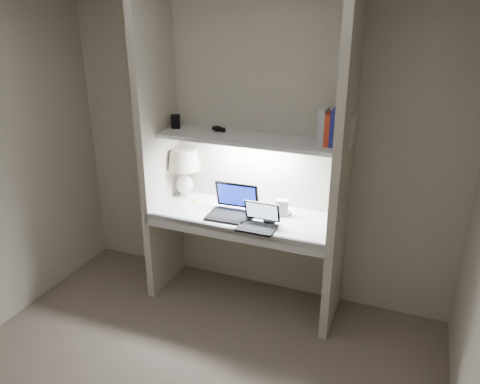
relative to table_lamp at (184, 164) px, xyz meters
The scene contains 17 objects.
back_wall 0.64m from the table_lamp, ahead, with size 3.20×0.01×2.50m, color beige.
alcove_panel_left 0.29m from the table_lamp, 126.54° to the right, with size 0.06×0.55×2.50m, color beige.
alcove_panel_right 1.36m from the table_lamp, ahead, with size 0.06×0.55×2.50m, color beige.
desk 0.70m from the table_lamp, 15.93° to the right, with size 1.40×0.55×0.04m, color white.
desk_apron 0.81m from the table_lamp, 35.64° to the right, with size 1.46×0.03×0.10m, color silver.
shelf 0.68m from the table_lamp, ahead, with size 1.40×0.36×0.03m, color silver.
strip_light 0.67m from the table_lamp, ahead, with size 0.60×0.04×0.01m, color white.
table_lamp is the anchor object (origin of this frame).
laptop_main 0.61m from the table_lamp, 21.57° to the right, with size 0.36×0.31×0.24m.
laptop_netbook 0.89m from the table_lamp, 23.40° to the right, with size 0.27×0.24×0.18m.
speaker 0.92m from the table_lamp, ahead, with size 0.09×0.06×0.13m, color silver.
mouse 0.92m from the table_lamp, 17.49° to the right, with size 0.09×0.06×0.03m, color black.
cable_coil 0.95m from the table_lamp, ahead, with size 0.09×0.09×0.01m, color black.
sticky_note 0.31m from the table_lamp, 32.55° to the right, with size 0.06×0.06×0.00m, color gold.
book_row 1.32m from the table_lamp, ahead, with size 0.24×0.17×0.26m.
shelf_box 0.37m from the table_lamp, 134.19° to the right, with size 0.07×0.05×0.11m, color black.
shelf_gadget 0.46m from the table_lamp, ahead, with size 0.10×0.07×0.04m, color black.
Camera 1 is at (1.20, -1.87, 2.29)m, focal length 35.00 mm.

